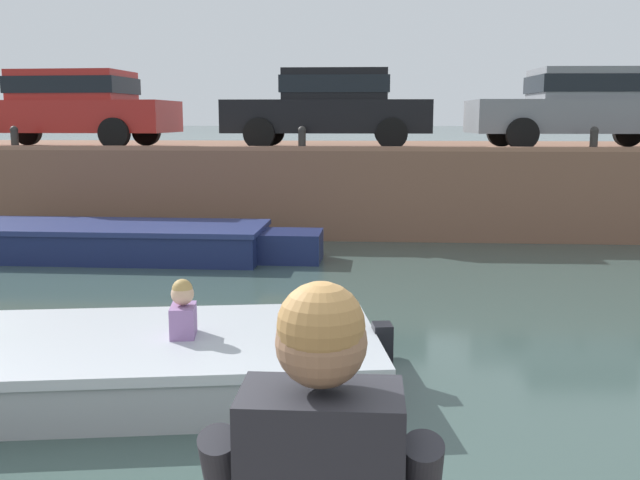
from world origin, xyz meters
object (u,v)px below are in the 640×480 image
object	(u,v)px
motorboat_passing	(26,366)
mooring_bollard_west	(15,137)
mooring_bollard_east	(594,138)
car_left_inner_black	(330,105)
boat_moored_west_navy	(130,241)
car_centre_grey	(583,105)
car_leftmost_red	(69,105)
mooring_bollard_mid	(302,137)

from	to	relation	value
motorboat_passing	mooring_bollard_west	world-z (taller)	mooring_bollard_west
mooring_bollard_west	mooring_bollard_east	xyz separation A→B (m)	(10.75, 0.00, 0.00)
motorboat_passing	car_left_inner_black	world-z (taller)	car_left_inner_black
boat_moored_west_navy	car_centre_grey	distance (m)	9.00
motorboat_passing	car_leftmost_red	xyz separation A→B (m)	(-3.36, 9.08, 2.27)
car_leftmost_red	car_centre_grey	distance (m)	10.36
car_leftmost_red	mooring_bollard_mid	size ratio (longest dim) A/B	10.05
boat_moored_west_navy	car_left_inner_black	xyz separation A→B (m)	(3.07, 3.36, 2.23)
car_left_inner_black	mooring_bollard_west	size ratio (longest dim) A/B	9.21
car_leftmost_red	mooring_bollard_east	world-z (taller)	car_leftmost_red
car_leftmost_red	car_left_inner_black	xyz separation A→B (m)	(5.38, 0.00, -0.00)
car_leftmost_red	car_centre_grey	world-z (taller)	same
car_left_inner_black	car_centre_grey	world-z (taller)	same
mooring_bollard_mid	mooring_bollard_east	distance (m)	5.27
mooring_bollard_mid	mooring_bollard_east	size ratio (longest dim) A/B	1.00
car_left_inner_black	mooring_bollard_west	bearing A→B (deg)	-167.47
boat_moored_west_navy	motorboat_passing	bearing A→B (deg)	-79.63
mooring_bollard_mid	motorboat_passing	bearing A→B (deg)	-101.44
boat_moored_west_navy	car_left_inner_black	size ratio (longest dim) A/B	1.42
car_leftmost_red	mooring_bollard_west	size ratio (longest dim) A/B	10.05
motorboat_passing	car_centre_grey	distance (m)	11.69
motorboat_passing	car_left_inner_black	size ratio (longest dim) A/B	1.59
car_leftmost_red	car_centre_grey	bearing A→B (deg)	0.03
boat_moored_west_navy	mooring_bollard_east	size ratio (longest dim) A/B	13.05
mooring_bollard_west	mooring_bollard_east	world-z (taller)	same
car_centre_grey	mooring_bollard_mid	bearing A→B (deg)	-166.32
motorboat_passing	boat_moored_west_navy	bearing A→B (deg)	100.37
car_left_inner_black	mooring_bollard_mid	size ratio (longest dim) A/B	9.21
boat_moored_west_navy	mooring_bollard_west	bearing A→B (deg)	144.49
car_left_inner_black	mooring_bollard_east	xyz separation A→B (m)	(4.82, -1.32, -0.61)
boat_moored_west_navy	car_centre_grey	bearing A→B (deg)	22.68
mooring_bollard_east	car_leftmost_red	bearing A→B (deg)	172.66
motorboat_passing	mooring_bollard_west	distance (m)	8.85
boat_moored_west_navy	car_centre_grey	world-z (taller)	car_centre_grey
car_left_inner_black	car_centre_grey	distance (m)	4.97
boat_moored_west_navy	mooring_bollard_east	bearing A→B (deg)	14.51
car_leftmost_red	mooring_bollard_west	world-z (taller)	car_leftmost_red
car_left_inner_black	mooring_bollard_east	distance (m)	5.03
motorboat_passing	mooring_bollard_west	xyz separation A→B (m)	(-3.91, 7.77, 1.67)
mooring_bollard_west	mooring_bollard_mid	world-z (taller)	same
mooring_bollard_west	mooring_bollard_mid	size ratio (longest dim) A/B	1.00
motorboat_passing	car_leftmost_red	distance (m)	9.95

